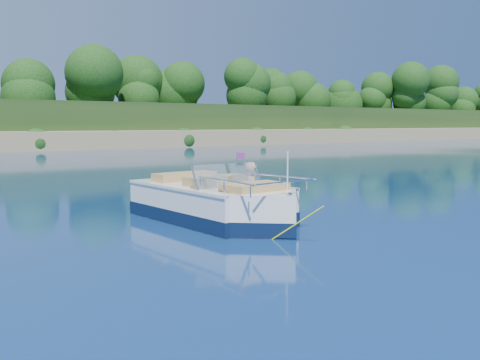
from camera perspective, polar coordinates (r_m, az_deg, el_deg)
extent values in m
plane|color=#0B274E|center=(11.34, 14.03, -4.89)|extent=(160.00, 160.00, 0.00)
cube|color=#938055|center=(46.12, -24.25, 3.51)|extent=(170.00, 8.00, 2.00)
cylinder|color=black|center=(55.19, -3.77, 6.75)|extent=(0.44, 0.44, 2.60)
sphere|color=black|center=(55.28, -3.79, 9.31)|extent=(4.29, 4.29, 4.29)
cylinder|color=black|center=(74.60, 14.50, 6.54)|extent=(0.44, 0.44, 3.00)
sphere|color=black|center=(74.69, 14.56, 8.73)|extent=(4.95, 4.95, 4.95)
cube|color=white|center=(11.82, -3.31, -2.83)|extent=(2.21, 3.78, 1.01)
cube|color=white|center=(10.50, 2.25, -3.95)|extent=(1.91, 1.91, 1.01)
cube|color=#0C1936|center=(11.84, -3.31, -3.50)|extent=(2.24, 3.81, 0.29)
cube|color=#0C1936|center=(10.52, 2.24, -4.70)|extent=(1.95, 1.95, 0.29)
cube|color=tan|center=(12.01, -4.13, -1.33)|extent=(1.74, 2.66, 0.10)
cube|color=white|center=(11.76, -3.32, -0.54)|extent=(2.25, 3.78, 0.06)
cube|color=black|center=(13.46, -8.31, -1.61)|extent=(0.55, 0.38, 0.86)
cube|color=#8C9EA5|center=(10.93, -3.08, 0.43)|extent=(0.76, 0.30, 0.47)
cube|color=#8C9EA5|center=(11.47, 0.40, 0.70)|extent=(0.79, 0.41, 0.47)
cube|color=tan|center=(11.31, -4.38, -0.66)|extent=(0.57, 0.57, 0.38)
cube|color=tan|center=(11.82, -0.95, -0.35)|extent=(0.57, 0.57, 0.38)
cube|color=tan|center=(12.54, -5.91, -0.02)|extent=(1.54, 0.65, 0.36)
cube|color=tan|center=(10.56, 1.60, -1.23)|extent=(1.32, 0.82, 0.33)
cylinder|color=white|center=(9.85, 5.09, 0.72)|extent=(0.03, 0.03, 0.82)
cube|color=red|center=(11.38, 0.06, 2.60)|extent=(0.21, 0.03, 0.13)
cube|color=silver|center=(9.86, 5.27, -1.49)|extent=(0.10, 0.07, 0.05)
cylinder|color=#F9FF1B|center=(9.60, 6.04, -4.67)|extent=(0.45, 0.95, 0.74)
torus|color=#EBBE00|center=(13.54, 0.99, -2.59)|extent=(1.29, 1.29, 0.32)
torus|color=red|center=(13.54, 0.99, -2.52)|extent=(1.06, 1.06, 0.11)
imported|color=tan|center=(13.53, 1.09, -2.94)|extent=(0.55, 0.95, 1.76)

